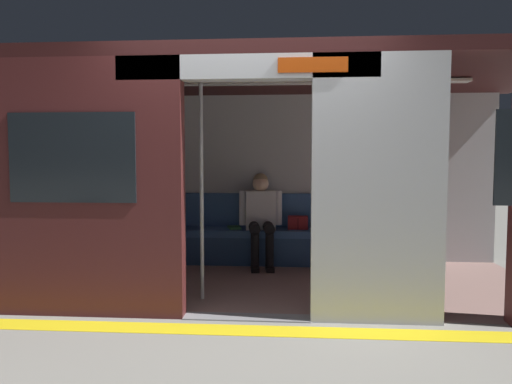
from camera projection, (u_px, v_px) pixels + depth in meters
name	position (u px, v px, depth m)	size (l,w,h in m)	color
ground_plane	(247.00, 318.00, 4.05)	(60.00, 60.00, 0.00)	gray
platform_edge_strip	(243.00, 330.00, 3.76)	(8.00, 0.24, 0.01)	yellow
train_car	(249.00, 143.00, 5.10)	(6.40, 2.61, 2.34)	silver
bench_seat	(262.00, 238.00, 6.12)	(2.45, 0.44, 0.45)	#38609E
person_seated	(261.00, 213.00, 6.05)	(0.55, 0.70, 1.18)	silver
handbag	(298.00, 223.00, 6.15)	(0.26, 0.15, 0.17)	maroon
book	(234.00, 227.00, 6.20)	(0.15, 0.22, 0.03)	#33723F
grab_pole_door	(202.00, 187.00, 4.52)	(0.04, 0.04, 2.20)	silver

